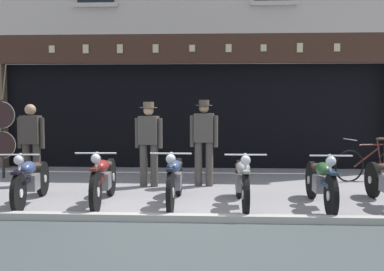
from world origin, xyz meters
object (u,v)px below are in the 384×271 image
motorcycle_center (175,178)px  salesman_left (31,141)px  motorcycle_center_left (104,178)px  shopkeeper_center (149,140)px  advert_board_near (255,106)px  motorcycle_right (321,181)px  motorcycle_center_right (242,180)px  salesman_right (204,138)px  motorcycle_left (31,179)px  tyre_sign_pole (2,131)px  leaning_bicycle (371,163)px

motorcycle_center → salesman_left: size_ratio=1.30×
motorcycle_center_left → shopkeeper_center: 1.78m
motorcycle_center_left → advert_board_near: (2.81, 4.30, 1.13)m
motorcycle_right → shopkeeper_center: (-2.99, 1.68, 0.50)m
shopkeeper_center → advert_board_near: bearing=-121.9°
salesman_left → advert_board_near: (4.64, 2.72, 0.66)m
motorcycle_center_left → motorcycle_center: 1.17m
motorcycle_center_right → salesman_left: bearing=-23.1°
salesman_right → motorcycle_center_right: bearing=116.4°
shopkeeper_center → motorcycle_left: bearing=53.2°
tyre_sign_pole → motorcycle_right: bearing=-21.5°
motorcycle_center_right → motorcycle_right: (1.25, -0.01, -0.00)m
shopkeeper_center → salesman_right: salesman_right is taller
motorcycle_center_right → leaning_bicycle: motorcycle_center_right is taller
motorcycle_left → leaning_bicycle: size_ratio=1.18×
motorcycle_center_left → leaning_bicycle: 5.73m
motorcycle_center_left → salesman_right: bearing=-135.9°
salesman_left → leaning_bicycle: bearing=-167.9°
salesman_left → salesman_right: salesman_right is taller
tyre_sign_pole → advert_board_near: advert_board_near is taller
salesman_left → tyre_sign_pole: 1.31m
motorcycle_center_left → advert_board_near: size_ratio=2.21×
motorcycle_left → motorcycle_center: 2.37m
motorcycle_left → shopkeeper_center: bearing=-141.0°
shopkeeper_center → motorcycle_right: bearing=159.5°
motorcycle_center → tyre_sign_pole: tyre_sign_pole is taller
motorcycle_center_left → shopkeeper_center: bearing=-110.7°
motorcycle_right → salesman_right: (-1.91, 1.78, 0.52)m
motorcycle_center → motorcycle_right: 2.34m
motorcycle_center_left → motorcycle_left: bearing=-0.9°
motorcycle_center_left → tyre_sign_pole: (-2.82, 2.44, 0.60)m
motorcycle_center_left → advert_board_near: advert_board_near is taller
motorcycle_center_right → advert_board_near: bearing=-98.6°
advert_board_near → salesman_right: bearing=-115.3°
motorcycle_center → tyre_sign_pole: 4.70m
salesman_left → tyre_sign_pole: size_ratio=0.95×
motorcycle_right → advert_board_near: 4.55m
salesman_right → motorcycle_center_left: bearing=53.2°
motorcycle_center_left → leaning_bicycle: motorcycle_center_left is taller
salesman_right → advert_board_near: advert_board_near is taller
motorcycle_center_right → advert_board_near: advert_board_near is taller
motorcycle_center_left → advert_board_near: bearing=-126.4°
salesman_left → advert_board_near: 5.42m
motorcycle_left → tyre_sign_pole: tyre_sign_pole is taller
salesman_left → motorcycle_left: bearing=115.6°
shopkeeper_center → motorcycle_center: bearing=121.3°
motorcycle_center_right → shopkeeper_center: bearing=-45.1°
advert_board_near → leaning_bicycle: size_ratio=0.56×
tyre_sign_pole → advert_board_near: bearing=18.3°
salesman_left → motorcycle_center_right: bearing=162.5°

